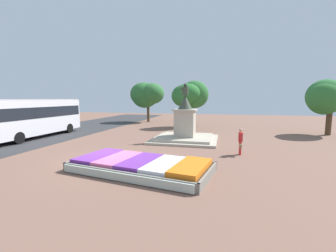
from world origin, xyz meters
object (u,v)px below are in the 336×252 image
at_px(pedestrian_with_handbag, 240,140).
at_px(flower_planter, 141,166).
at_px(statue_monument, 185,128).
at_px(city_bus, 33,116).

bearing_deg(pedestrian_with_handbag, flower_planter, -137.26).
bearing_deg(statue_monument, flower_planter, -94.80).
relative_size(statue_monument, city_bus, 0.53).
height_order(statue_monument, city_bus, statue_monument).
bearing_deg(pedestrian_with_handbag, statue_monument, 136.20).
bearing_deg(city_bus, pedestrian_with_handbag, -6.85).
bearing_deg(flower_planter, statue_monument, 85.20).
distance_m(statue_monument, pedestrian_with_handbag, 5.53).
xyz_separation_m(statue_monument, pedestrian_with_handbag, (3.99, -3.83, -0.09)).
xyz_separation_m(flower_planter, statue_monument, (0.68, 8.15, 0.71)).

